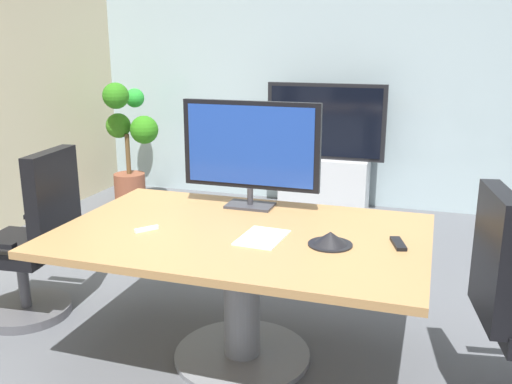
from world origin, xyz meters
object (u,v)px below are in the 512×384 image
tv_monitor (250,148)px  remote_control (398,244)px  conference_table (242,263)px  office_chair_left (33,250)px  wall_display_unit (324,169)px  potted_plant (129,139)px  conference_phone (330,239)px

tv_monitor → remote_control: tv_monitor is taller
conference_table → remote_control: size_ratio=11.37×
conference_table → office_chair_left: office_chair_left is taller
wall_display_unit → potted_plant: size_ratio=1.01×
remote_control → tv_monitor: bearing=138.8°
conference_table → potted_plant: (-2.22, 2.66, 0.12)m
potted_plant → remote_control: (3.03, -2.62, 0.07)m
remote_control → potted_plant: bearing=122.5°
tv_monitor → potted_plant: bearing=133.9°
conference_phone → remote_control: bearing=17.5°
conference_table → potted_plant: potted_plant is taller
office_chair_left → tv_monitor: tv_monitor is taller
conference_phone → wall_display_unit: bearing=101.6°
conference_phone → remote_control: (0.32, 0.10, -0.02)m
tv_monitor → remote_control: size_ratio=4.94×
office_chair_left → conference_phone: (1.89, -0.12, 0.32)m
potted_plant → conference_table: bearing=-50.1°
tv_monitor → wall_display_unit: 2.59m
office_chair_left → conference_phone: 1.92m
conference_table → remote_control: bearing=2.6°
conference_phone → conference_table: bearing=172.5°
tv_monitor → conference_phone: 0.84m
office_chair_left → remote_control: (2.21, -0.02, 0.30)m
office_chair_left → potted_plant: size_ratio=0.84×
tv_monitor → remote_control: (0.90, -0.41, -0.35)m
office_chair_left → conference_phone: office_chair_left is taller
conference_table → remote_control: remote_control is taller
office_chair_left → remote_control: bearing=83.9°
wall_display_unit → potted_plant: bearing=-172.1°
conference_table → office_chair_left: bearing=177.5°
conference_table → remote_control: (0.80, 0.04, 0.19)m
office_chair_left → tv_monitor: 1.51m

